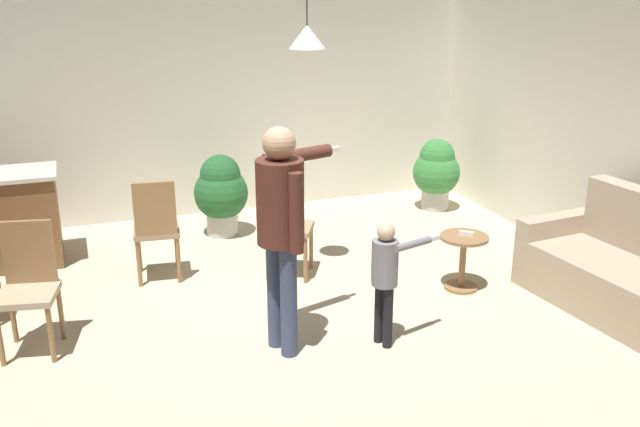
{
  "coord_description": "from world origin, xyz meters",
  "views": [
    {
      "loc": [
        -1.64,
        -4.99,
        2.69
      ],
      "look_at": [
        0.1,
        -0.2,
        1.0
      ],
      "focal_mm": 39.02,
      "sensor_mm": 36.0,
      "label": 1
    }
  ],
  "objects_px": {
    "potted_plant_by_wall": "(436,171)",
    "person_adult": "(282,216)",
    "person_child": "(386,270)",
    "spare_remote_on_table": "(466,233)",
    "potted_plant_corner": "(221,191)",
    "dining_chair_by_counter": "(28,283)",
    "dining_chair_spare": "(156,226)",
    "dining_chair_centre_back": "(282,221)",
    "side_table_by_couch": "(463,256)",
    "couch_floral": "(629,275)"
  },
  "relations": [
    {
      "from": "dining_chair_by_counter",
      "to": "dining_chair_centre_back",
      "type": "distance_m",
      "value": 2.33
    },
    {
      "from": "person_child",
      "to": "dining_chair_centre_back",
      "type": "bearing_deg",
      "value": 176.31
    },
    {
      "from": "potted_plant_corner",
      "to": "person_adult",
      "type": "bearing_deg",
      "value": -92.33
    },
    {
      "from": "person_child",
      "to": "spare_remote_on_table",
      "type": "relative_size",
      "value": 7.72
    },
    {
      "from": "couch_floral",
      "to": "dining_chair_centre_back",
      "type": "relative_size",
      "value": 1.87
    },
    {
      "from": "person_adult",
      "to": "potted_plant_by_wall",
      "type": "distance_m",
      "value": 3.97
    },
    {
      "from": "dining_chair_centre_back",
      "to": "potted_plant_corner",
      "type": "height_order",
      "value": "dining_chair_centre_back"
    },
    {
      "from": "dining_chair_by_counter",
      "to": "potted_plant_by_wall",
      "type": "height_order",
      "value": "dining_chair_by_counter"
    },
    {
      "from": "person_adult",
      "to": "dining_chair_centre_back",
      "type": "xyz_separation_m",
      "value": [
        0.42,
        1.4,
        -0.54
      ]
    },
    {
      "from": "potted_plant_corner",
      "to": "spare_remote_on_table",
      "type": "distance_m",
      "value": 2.83
    },
    {
      "from": "person_adult",
      "to": "dining_chair_spare",
      "type": "distance_m",
      "value": 1.89
    },
    {
      "from": "person_child",
      "to": "dining_chair_spare",
      "type": "distance_m",
      "value": 2.38
    },
    {
      "from": "dining_chair_by_counter",
      "to": "dining_chair_centre_back",
      "type": "xyz_separation_m",
      "value": [
        2.22,
        0.72,
        0.0
      ]
    },
    {
      "from": "dining_chair_spare",
      "to": "potted_plant_by_wall",
      "type": "distance_m",
      "value": 3.7
    },
    {
      "from": "side_table_by_couch",
      "to": "spare_remote_on_table",
      "type": "bearing_deg",
      "value": 18.53
    },
    {
      "from": "side_table_by_couch",
      "to": "person_child",
      "type": "relative_size",
      "value": 0.52
    },
    {
      "from": "dining_chair_spare",
      "to": "dining_chair_by_counter",
      "type": "bearing_deg",
      "value": -131.68
    },
    {
      "from": "couch_floral",
      "to": "potted_plant_by_wall",
      "type": "distance_m",
      "value": 3.11
    },
    {
      "from": "person_child",
      "to": "dining_chair_by_counter",
      "type": "distance_m",
      "value": 2.71
    },
    {
      "from": "dining_chair_by_counter",
      "to": "potted_plant_by_wall",
      "type": "relative_size",
      "value": 1.13
    },
    {
      "from": "couch_floral",
      "to": "side_table_by_couch",
      "type": "relative_size",
      "value": 3.6
    },
    {
      "from": "dining_chair_centre_back",
      "to": "dining_chair_spare",
      "type": "distance_m",
      "value": 1.17
    },
    {
      "from": "person_child",
      "to": "dining_chair_spare",
      "type": "relative_size",
      "value": 1.0
    },
    {
      "from": "person_adult",
      "to": "dining_chair_centre_back",
      "type": "distance_m",
      "value": 1.56
    },
    {
      "from": "dining_chair_centre_back",
      "to": "spare_remote_on_table",
      "type": "xyz_separation_m",
      "value": [
        1.48,
        -0.88,
        -0.01
      ]
    },
    {
      "from": "dining_chair_by_counter",
      "to": "potted_plant_corner",
      "type": "height_order",
      "value": "dining_chair_by_counter"
    },
    {
      "from": "person_adult",
      "to": "side_table_by_couch",
      "type": "bearing_deg",
      "value": 88.98
    },
    {
      "from": "potted_plant_by_wall",
      "to": "person_adult",
      "type": "bearing_deg",
      "value": -135.87
    },
    {
      "from": "couch_floral",
      "to": "dining_chair_by_counter",
      "type": "relative_size",
      "value": 1.87
    },
    {
      "from": "dining_chair_by_counter",
      "to": "spare_remote_on_table",
      "type": "height_order",
      "value": "dining_chair_by_counter"
    },
    {
      "from": "dining_chair_spare",
      "to": "potted_plant_corner",
      "type": "bearing_deg",
      "value": 57.34
    },
    {
      "from": "dining_chair_spare",
      "to": "dining_chair_centre_back",
      "type": "bearing_deg",
      "value": -6.83
    },
    {
      "from": "side_table_by_couch",
      "to": "person_child",
      "type": "distance_m",
      "value": 1.35
    },
    {
      "from": "side_table_by_couch",
      "to": "potted_plant_corner",
      "type": "height_order",
      "value": "potted_plant_corner"
    },
    {
      "from": "side_table_by_couch",
      "to": "spare_remote_on_table",
      "type": "xyz_separation_m",
      "value": [
        0.03,
        0.01,
        0.21
      ]
    },
    {
      "from": "person_adult",
      "to": "spare_remote_on_table",
      "type": "bearing_deg",
      "value": 89.03
    },
    {
      "from": "dining_chair_centre_back",
      "to": "dining_chair_spare",
      "type": "height_order",
      "value": "same"
    },
    {
      "from": "dining_chair_centre_back",
      "to": "potted_plant_by_wall",
      "type": "height_order",
      "value": "dining_chair_centre_back"
    },
    {
      "from": "dining_chair_centre_back",
      "to": "dining_chair_spare",
      "type": "xyz_separation_m",
      "value": [
        -1.14,
        0.26,
        0.0
      ]
    },
    {
      "from": "dining_chair_spare",
      "to": "potted_plant_by_wall",
      "type": "height_order",
      "value": "dining_chair_spare"
    },
    {
      "from": "side_table_by_couch",
      "to": "spare_remote_on_table",
      "type": "height_order",
      "value": "spare_remote_on_table"
    },
    {
      "from": "side_table_by_couch",
      "to": "dining_chair_spare",
      "type": "xyz_separation_m",
      "value": [
        -2.6,
        1.15,
        0.22
      ]
    },
    {
      "from": "person_child",
      "to": "potted_plant_by_wall",
      "type": "distance_m",
      "value": 3.58
    },
    {
      "from": "dining_chair_centre_back",
      "to": "potted_plant_corner",
      "type": "relative_size",
      "value": 1.09
    },
    {
      "from": "dining_chair_centre_back",
      "to": "dining_chair_spare",
      "type": "relative_size",
      "value": 1.0
    },
    {
      "from": "person_adult",
      "to": "person_child",
      "type": "xyz_separation_m",
      "value": [
        0.76,
        -0.19,
        -0.46
      ]
    },
    {
      "from": "couch_floral",
      "to": "dining_chair_spare",
      "type": "height_order",
      "value": "same"
    },
    {
      "from": "person_child",
      "to": "potted_plant_corner",
      "type": "bearing_deg",
      "value": 176.77
    },
    {
      "from": "potted_plant_corner",
      "to": "spare_remote_on_table",
      "type": "xyz_separation_m",
      "value": [
        1.79,
        -2.19,
        0.03
      ]
    },
    {
      "from": "couch_floral",
      "to": "dining_chair_spare",
      "type": "relative_size",
      "value": 1.87
    }
  ]
}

